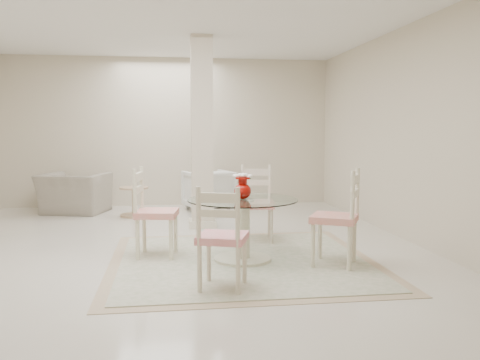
{
  "coord_description": "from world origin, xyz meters",
  "views": [
    {
      "loc": [
        0.03,
        -5.94,
        1.39
      ],
      "look_at": [
        0.79,
        -0.53,
        0.85
      ],
      "focal_mm": 38.0,
      "sensor_mm": 36.0,
      "label": 1
    }
  ],
  "objects": [
    {
      "name": "column",
      "position": [
        0.5,
        1.3,
        1.35
      ],
      "size": [
        0.3,
        0.3,
        2.7
      ],
      "primitive_type": "cube",
      "color": "beige",
      "rests_on": "ground"
    },
    {
      "name": "armchair_white",
      "position": [
        0.7,
        2.76,
        0.35
      ],
      "size": [
        0.95,
        0.96,
        0.7
      ],
      "primitive_type": "imported",
      "rotation": [
        0.0,
        0.0,
        3.45
      ],
      "color": "white",
      "rests_on": "ground"
    },
    {
      "name": "recliner_taupe",
      "position": [
        -1.55,
        2.81,
        0.33
      ],
      "size": [
        1.23,
        1.14,
        0.66
      ],
      "primitive_type": "imported",
      "rotation": [
        0.0,
        0.0,
        2.86
      ],
      "color": "gray",
      "rests_on": "ground"
    },
    {
      "name": "dining_chair_north",
      "position": [
        1.11,
        0.24,
        0.55
      ],
      "size": [
        0.47,
        0.47,
        1.05
      ],
      "rotation": [
        0.0,
        0.0,
        -0.14
      ],
      "color": "beige",
      "rests_on": "ground"
    },
    {
      "name": "dining_chair_south",
      "position": [
        0.46,
        -1.69,
        0.53
      ],
      "size": [
        0.51,
        0.51,
        1.02
      ],
      "rotation": [
        0.0,
        0.0,
        2.83
      ],
      "color": "beige",
      "rests_on": "ground"
    },
    {
      "name": "area_rug",
      "position": [
        0.79,
        -0.73,
        0.01
      ],
      "size": [
        2.78,
        2.78,
        0.02
      ],
      "color": "tan",
      "rests_on": "ground"
    },
    {
      "name": "dining_chair_east",
      "position": [
        1.75,
        -1.07,
        0.58
      ],
      "size": [
        0.6,
        0.6,
        1.1
      ],
      "rotation": [
        0.0,
        0.0,
        -2.06
      ],
      "color": "beige",
      "rests_on": "ground"
    },
    {
      "name": "dining_table",
      "position": [
        0.79,
        -0.73,
        0.34
      ],
      "size": [
        1.16,
        1.16,
        0.67
      ],
      "rotation": [
        0.0,
        0.0,
        -0.33
      ],
      "color": "beige",
      "rests_on": "ground"
    },
    {
      "name": "dining_chair_west",
      "position": [
        -0.18,
        -0.41,
        0.57
      ],
      "size": [
        0.49,
        0.49,
        1.08
      ],
      "rotation": [
        0.0,
        0.0,
        1.42
      ],
      "color": "#F7EFCB",
      "rests_on": "ground"
    },
    {
      "name": "red_vase",
      "position": [
        0.79,
        -0.72,
        0.8
      ],
      "size": [
        0.21,
        0.18,
        0.27
      ],
      "color": "#9E0B04",
      "rests_on": "dining_table"
    },
    {
      "name": "ground",
      "position": [
        0.0,
        0.0,
        0.0
      ],
      "size": [
        7.0,
        7.0,
        0.0
      ],
      "primitive_type": "plane",
      "color": "silver",
      "rests_on": "ground"
    },
    {
      "name": "side_table",
      "position": [
        -0.54,
        2.31,
        0.22
      ],
      "size": [
        0.46,
        0.46,
        0.48
      ],
      "color": "tan",
      "rests_on": "ground"
    },
    {
      "name": "room_shell",
      "position": [
        0.0,
        0.0,
        1.86
      ],
      "size": [
        6.02,
        7.02,
        2.71
      ],
      "color": "beige",
      "rests_on": "ground"
    }
  ]
}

